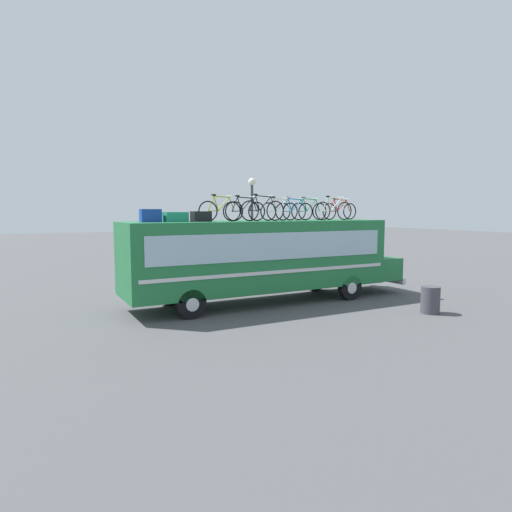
{
  "coord_description": "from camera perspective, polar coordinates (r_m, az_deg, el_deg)",
  "views": [
    {
      "loc": [
        -7.81,
        -14.45,
        3.45
      ],
      "look_at": [
        -0.12,
        0.0,
        1.77
      ],
      "focal_mm": 31.22,
      "sensor_mm": 36.0,
      "label": 1
    }
  ],
  "objects": [
    {
      "name": "luggage_bag_3",
      "position": [
        15.34,
        -7.07,
        5.05
      ],
      "size": [
        0.63,
        0.45,
        0.35
      ],
      "primitive_type": "cube",
      "color": "black",
      "rests_on": "bus"
    },
    {
      "name": "luggage_bag_1",
      "position": [
        14.99,
        -13.37,
        5.06
      ],
      "size": [
        0.66,
        0.37,
        0.42
      ],
      "primitive_type": "cube",
      "color": "#193899",
      "rests_on": "bus"
    },
    {
      "name": "rooftop_bicycle_6",
      "position": [
        17.69,
        6.81,
        5.81
      ],
      "size": [
        1.68,
        0.44,
        0.91
      ],
      "color": "black",
      "rests_on": "bus"
    },
    {
      "name": "rooftop_bicycle_8",
      "position": [
        18.64,
        10.66,
        5.75
      ],
      "size": [
        1.73,
        0.44,
        0.9
      ],
      "color": "black",
      "rests_on": "bus"
    },
    {
      "name": "rooftop_bicycle_7",
      "position": [
        17.84,
        9.92,
        5.82
      ],
      "size": [
        1.78,
        0.44,
        0.95
      ],
      "color": "black",
      "rests_on": "bus"
    },
    {
      "name": "rooftop_bicycle_5",
      "position": [
        17.13,
        4.92,
        5.82
      ],
      "size": [
        1.7,
        0.44,
        0.89
      ],
      "color": "black",
      "rests_on": "bus"
    },
    {
      "name": "rooftop_bicycle_3",
      "position": [
        16.11,
        0.84,
        5.95
      ],
      "size": [
        1.79,
        0.44,
        0.98
      ],
      "color": "black",
      "rests_on": "bus"
    },
    {
      "name": "luggage_bag_2",
      "position": [
        15.17,
        -10.29,
        4.95
      ],
      "size": [
        0.75,
        0.56,
        0.33
      ],
      "primitive_type": "cube",
      "color": "#1E7F66",
      "rests_on": "bus"
    },
    {
      "name": "rooftop_bicycle_2",
      "position": [
        15.8,
        -1.5,
        5.86
      ],
      "size": [
        1.67,
        0.44,
        0.92
      ],
      "color": "black",
      "rests_on": "bus"
    },
    {
      "name": "trash_bin",
      "position": [
        16.14,
        21.44,
        -5.25
      ],
      "size": [
        0.62,
        0.62,
        0.91
      ],
      "primitive_type": "cylinder",
      "color": "#3F3F47",
      "rests_on": "ground"
    },
    {
      "name": "rooftop_bicycle_4",
      "position": [
        16.72,
        3.0,
        5.84
      ],
      "size": [
        1.63,
        0.44,
        0.9
      ],
      "color": "black",
      "rests_on": "bus"
    },
    {
      "name": "rooftop_bicycle_1",
      "position": [
        15.57,
        -4.49,
        5.88
      ],
      "size": [
        1.7,
        0.44,
        0.94
      ],
      "color": "black",
      "rests_on": "bus"
    },
    {
      "name": "street_lamp",
      "position": [
        23.71,
        -0.52,
        5.71
      ],
      "size": [
        0.39,
        0.39,
        5.15
      ],
      "color": "#38383D",
      "rests_on": "ground"
    },
    {
      "name": "ground_plane",
      "position": [
        16.79,
        0.38,
        -6.01
      ],
      "size": [
        120.0,
        120.0,
        0.0
      ],
      "primitive_type": "plane",
      "color": "#4C4C4F"
    },
    {
      "name": "bus",
      "position": [
        16.62,
        1.05,
        0.05
      ],
      "size": [
        11.28,
        2.64,
        3.07
      ],
      "color": "#1E6B38",
      "rests_on": "ground"
    }
  ]
}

